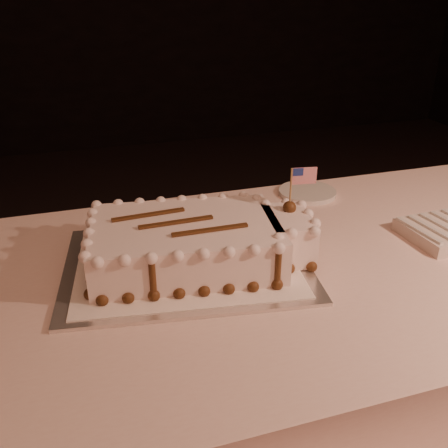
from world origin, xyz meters
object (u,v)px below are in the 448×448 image
object	(u,v)px
sheet_cake	(199,242)
side_plate	(307,192)
cake_board	(187,264)
banquet_table	(331,382)

from	to	relation	value
sheet_cake	side_plate	distance (m)	0.47
cake_board	sheet_cake	world-z (taller)	sheet_cake
sheet_cake	side_plate	size ratio (longest dim) A/B	3.08
cake_board	side_plate	world-z (taller)	side_plate
cake_board	banquet_table	bearing A→B (deg)	1.69
banquet_table	sheet_cake	distance (m)	0.54
banquet_table	cake_board	bearing A→B (deg)	173.34
cake_board	sheet_cake	size ratio (longest dim) A/B	1.02
sheet_cake	cake_board	bearing A→B (deg)	171.82
banquet_table	side_plate	distance (m)	0.50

